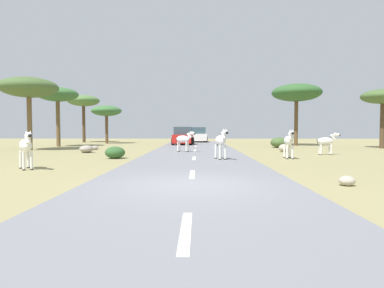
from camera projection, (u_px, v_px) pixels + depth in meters
name	position (u px, v px, depth m)	size (l,w,h in m)	color
ground_plane	(189.00, 186.00, 8.81)	(90.00, 90.00, 0.00)	#8E8456
road	(191.00, 186.00, 8.81)	(6.00, 64.00, 0.05)	slate
lane_markings	(190.00, 192.00, 7.81)	(0.16, 56.00, 0.01)	silver
zebra_0	(221.00, 141.00, 16.17)	(0.69, 1.61, 1.54)	silver
zebra_1	(26.00, 146.00, 12.47)	(1.15, 1.39, 1.52)	silver
zebra_2	(289.00, 141.00, 17.06)	(0.50, 1.65, 1.56)	silver
zebra_3	(327.00, 141.00, 19.57)	(1.46, 0.43, 1.38)	silver
zebra_4	(184.00, 139.00, 21.57)	(1.39, 0.85, 1.40)	silver
car_0	(183.00, 136.00, 32.15)	(2.14, 4.40, 1.74)	red
car_1	(198.00, 135.00, 38.50)	(2.24, 4.45, 1.74)	white
tree_0	(297.00, 93.00, 30.51)	(4.61, 4.61, 5.81)	brown
tree_1	(106.00, 111.00, 35.19)	(3.24, 3.24, 4.12)	brown
tree_2	(29.00, 88.00, 23.85)	(4.17, 4.17, 5.37)	brown
tree_3	(58.00, 95.00, 28.83)	(3.59, 3.59, 5.29)	brown
tree_4	(83.00, 101.00, 38.37)	(3.74, 3.74, 5.59)	#4C3823
tree_6	(383.00, 97.00, 26.08)	(3.34, 3.34, 4.79)	#4C3823
bush_0	(115.00, 153.00, 17.20)	(1.06, 0.96, 0.64)	#2D5628
bush_1	(279.00, 142.00, 27.31)	(1.46, 1.31, 0.88)	#425B2D
rock_0	(86.00, 149.00, 21.51)	(0.90, 0.98, 0.49)	gray
rock_1	(284.00, 148.00, 22.14)	(0.76, 0.66, 0.55)	#A89E8C
rock_2	(347.00, 181.00, 8.91)	(0.44, 0.39, 0.27)	#A89E8C
rock_3	(95.00, 148.00, 24.48)	(0.49, 0.36, 0.32)	gray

